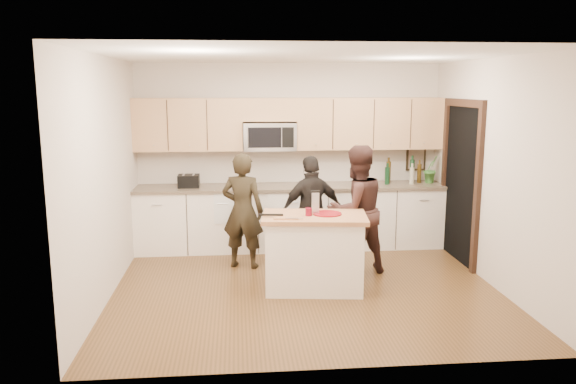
{
  "coord_description": "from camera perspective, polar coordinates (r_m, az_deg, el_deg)",
  "views": [
    {
      "loc": [
        -0.79,
        -6.35,
        2.36
      ],
      "look_at": [
        -0.17,
        0.35,
        1.09
      ],
      "focal_mm": 35.0,
      "sensor_mm": 36.0,
      "label": 1
    }
  ],
  "objects": [
    {
      "name": "dish_towel",
      "position": [
        8.01,
        -6.31,
        -0.64
      ],
      "size": [
        0.34,
        0.6,
        0.48
      ],
      "color": "white",
      "rests_on": "ground"
    },
    {
      "name": "box_grater",
      "position": [
        6.53,
        2.8,
        -0.96
      ],
      "size": [
        0.1,
        0.05,
        0.26
      ],
      "color": "silver",
      "rests_on": "red_plate"
    },
    {
      "name": "cutting_board",
      "position": [
        6.34,
        -0.19,
        -2.59
      ],
      "size": [
        0.3,
        0.22,
        0.02
      ],
      "primitive_type": "cube",
      "rotation": [
        0.0,
        0.0,
        -0.12
      ],
      "color": "#AB7447",
      "rests_on": "island"
    },
    {
      "name": "back_cabinetry",
      "position": [
        8.3,
        0.34,
        -2.51
      ],
      "size": [
        4.5,
        0.66,
        0.94
      ],
      "color": "white",
      "rests_on": "ground"
    },
    {
      "name": "woman_right",
      "position": [
        7.42,
        2.43,
        -1.98
      ],
      "size": [
        0.93,
        0.57,
        1.48
      ],
      "primitive_type": "imported",
      "rotation": [
        0.0,
        0.0,
        3.4
      ],
      "color": "black",
      "rests_on": "ground"
    },
    {
      "name": "woman_center",
      "position": [
        7.14,
        6.94,
        -1.85
      ],
      "size": [
        0.97,
        0.86,
        1.65
      ],
      "primitive_type": "imported",
      "rotation": [
        0.0,
        0.0,
        3.5
      ],
      "color": "#331D19",
      "rests_on": "ground"
    },
    {
      "name": "microwave",
      "position": [
        8.19,
        -1.89,
        5.67
      ],
      "size": [
        0.76,
        0.41,
        0.4
      ],
      "color": "silver",
      "rests_on": "ground"
    },
    {
      "name": "framed_picture",
      "position": [
        8.84,
        12.86,
        3.37
      ],
      "size": [
        0.3,
        0.03,
        0.38
      ],
      "color": "black",
      "rests_on": "ground"
    },
    {
      "name": "floor",
      "position": [
        6.82,
        1.74,
        -9.6
      ],
      "size": [
        4.5,
        4.5,
        0.0
      ],
      "primitive_type": "plane",
      "color": "brown",
      "rests_on": "ground"
    },
    {
      "name": "orchid",
      "position": [
        8.66,
        14.31,
        2.26
      ],
      "size": [
        0.29,
        0.28,
        0.41
      ],
      "primitive_type": "imported",
      "rotation": [
        0.0,
        0.0,
        0.57
      ],
      "color": "#3B762F",
      "rests_on": "back_cabinetry"
    },
    {
      "name": "room_shell",
      "position": [
        6.43,
        1.82,
        5.03
      ],
      "size": [
        4.52,
        4.02,
        2.71
      ],
      "color": "beige",
      "rests_on": "ground"
    },
    {
      "name": "toaster",
      "position": [
        8.16,
        -10.05,
        1.11
      ],
      "size": [
        0.3,
        0.24,
        0.18
      ],
      "color": "black",
      "rests_on": "back_cabinetry"
    },
    {
      "name": "woman_left",
      "position": [
        7.36,
        -4.62,
        -1.91
      ],
      "size": [
        0.64,
        0.51,
        1.53
      ],
      "primitive_type": "imported",
      "rotation": [
        0.0,
        0.0,
        2.85
      ],
      "color": "black",
      "rests_on": "ground"
    },
    {
      "name": "doorway",
      "position": [
        7.94,
        17.15,
        1.47
      ],
      "size": [
        0.06,
        1.25,
        2.2
      ],
      "color": "black",
      "rests_on": "ground"
    },
    {
      "name": "tongs",
      "position": [
        6.39,
        -1.75,
        -2.33
      ],
      "size": [
        0.28,
        0.06,
        0.02
      ],
      "primitive_type": "cube",
      "rotation": [
        0.0,
        0.0,
        -0.12
      ],
      "color": "black",
      "rests_on": "cutting_board"
    },
    {
      "name": "island",
      "position": [
        6.61,
        2.67,
        -6.12
      ],
      "size": [
        1.27,
        0.84,
        0.9
      ],
      "rotation": [
        0.0,
        0.0,
        -0.12
      ],
      "color": "white",
      "rests_on": "ground"
    },
    {
      "name": "red_plate",
      "position": [
        6.54,
        4.01,
        -2.2
      ],
      "size": [
        0.33,
        0.33,
        0.02
      ],
      "primitive_type": "cylinder",
      "color": "maroon",
      "rests_on": "island"
    },
    {
      "name": "upper_cabinetry",
      "position": [
        8.24,
        0.49,
        7.05
      ],
      "size": [
        4.5,
        0.33,
        0.75
      ],
      "color": "tan",
      "rests_on": "ground"
    },
    {
      "name": "bottle_cluster",
      "position": [
        8.54,
        11.61,
        2.07
      ],
      "size": [
        0.58,
        0.24,
        0.41
      ],
      "color": "black",
      "rests_on": "back_cabinetry"
    },
    {
      "name": "drink_glass",
      "position": [
        6.45,
        2.11,
        -2.03
      ],
      "size": [
        0.08,
        0.08,
        0.09
      ],
      "primitive_type": "cylinder",
      "color": "maroon",
      "rests_on": "island"
    },
    {
      "name": "knife",
      "position": [
        6.26,
        0.67,
        -2.67
      ],
      "size": [
        0.2,
        0.04,
        0.01
      ],
      "primitive_type": "cube",
      "rotation": [
        0.0,
        0.0,
        -0.12
      ],
      "color": "silver",
      "rests_on": "cutting_board"
    }
  ]
}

